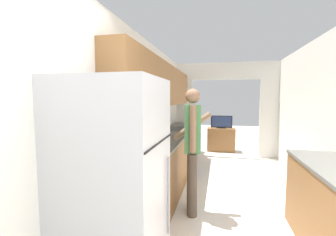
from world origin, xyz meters
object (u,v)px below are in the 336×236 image
Objects in this scene: range_oven at (178,149)px; tv_cabinet at (221,139)px; person at (192,147)px; refrigerator at (115,187)px; television at (221,122)px.

tv_cabinet is (0.93, 2.02, -0.12)m from range_oven.
range_oven is 1.91m from person.
refrigerator is at bearing -99.54° from tv_cabinet.
tv_cabinet is 0.52m from television.
refrigerator is 2.81× the size of television.
range_oven is 1.71× the size of television.
television is (0.87, 5.10, 0.00)m from refrigerator.
tv_cabinet is at bearing 90.00° from television.
person is 2.13× the size of tv_cabinet.
refrigerator is 5.24m from tv_cabinet.
refrigerator is at bearing 152.09° from person.
range_oven is 2.22m from television.
refrigerator reaches higher than range_oven.
refrigerator is 1.64× the size of range_oven.
person reaches higher than tv_cabinet.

